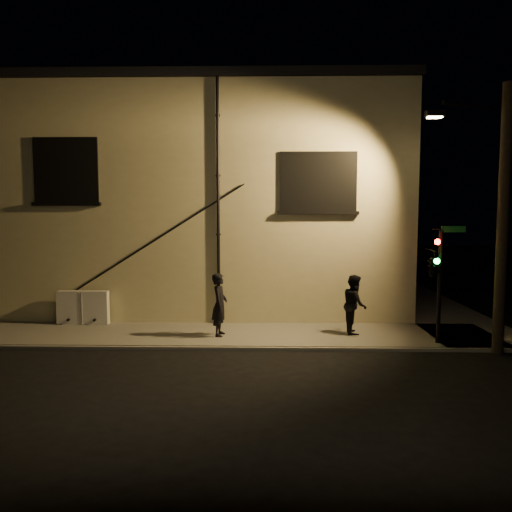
{
  "coord_description": "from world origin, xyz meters",
  "views": [
    {
      "loc": [
        -0.14,
        -14.08,
        3.99
      ],
      "look_at": [
        -0.49,
        1.8,
        2.56
      ],
      "focal_mm": 35.0,
      "sensor_mm": 36.0,
      "label": 1
    }
  ],
  "objects_px": {
    "pedestrian_b": "(355,304)",
    "streetlamp_pole": "(499,213)",
    "traffic_signal": "(434,265)",
    "pedestrian_a": "(220,305)",
    "utility_cabinet": "(83,307)"
  },
  "relations": [
    {
      "from": "streetlamp_pole",
      "to": "pedestrian_b",
      "type": "bearing_deg",
      "value": 155.12
    },
    {
      "from": "pedestrian_a",
      "to": "pedestrian_b",
      "type": "bearing_deg",
      "value": -80.5
    },
    {
      "from": "pedestrian_a",
      "to": "pedestrian_b",
      "type": "distance_m",
      "value": 4.27
    },
    {
      "from": "traffic_signal",
      "to": "pedestrian_b",
      "type": "bearing_deg",
      "value": 149.65
    },
    {
      "from": "pedestrian_b",
      "to": "streetlamp_pole",
      "type": "relative_size",
      "value": 0.25
    },
    {
      "from": "pedestrian_a",
      "to": "utility_cabinet",
      "type": "bearing_deg",
      "value": 77.35
    },
    {
      "from": "utility_cabinet",
      "to": "streetlamp_pole",
      "type": "distance_m",
      "value": 13.45
    },
    {
      "from": "pedestrian_b",
      "to": "traffic_signal",
      "type": "relative_size",
      "value": 0.54
    },
    {
      "from": "pedestrian_b",
      "to": "streetlamp_pole",
      "type": "bearing_deg",
      "value": -112.54
    },
    {
      "from": "pedestrian_a",
      "to": "streetlamp_pole",
      "type": "distance_m",
      "value": 8.49
    },
    {
      "from": "pedestrian_a",
      "to": "traffic_signal",
      "type": "relative_size",
      "value": 0.57
    },
    {
      "from": "pedestrian_b",
      "to": "traffic_signal",
      "type": "distance_m",
      "value": 2.77
    },
    {
      "from": "streetlamp_pole",
      "to": "utility_cabinet",
      "type": "bearing_deg",
      "value": 167.52
    },
    {
      "from": "pedestrian_b",
      "to": "traffic_signal",
      "type": "height_order",
      "value": "traffic_signal"
    },
    {
      "from": "pedestrian_a",
      "to": "pedestrian_b",
      "type": "relative_size",
      "value": 1.04
    }
  ]
}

